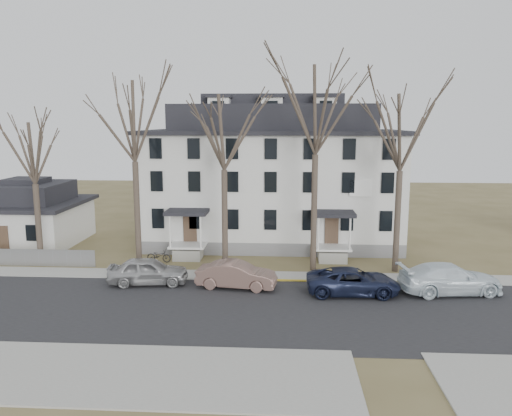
# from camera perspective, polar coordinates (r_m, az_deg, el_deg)

# --- Properties ---
(ground) EXTENTS (120.00, 120.00, 0.00)m
(ground) POSITION_cam_1_polar(r_m,az_deg,el_deg) (25.15, 5.40, -13.48)
(ground) COLOR brown
(ground) RESTS_ON ground
(main_road) EXTENTS (120.00, 10.00, 0.04)m
(main_road) POSITION_cam_1_polar(r_m,az_deg,el_deg) (26.99, 5.25, -11.80)
(main_road) COLOR #27272A
(main_road) RESTS_ON ground
(far_sidewalk) EXTENTS (120.00, 2.00, 0.08)m
(far_sidewalk) POSITION_cam_1_polar(r_m,az_deg,el_deg) (32.64, 4.92, -7.91)
(far_sidewalk) COLOR #A09F97
(far_sidewalk) RESTS_ON ground
(near_sidewalk_left) EXTENTS (20.00, 5.00, 0.08)m
(near_sidewalk_left) POSITION_cam_1_polar(r_m,az_deg,el_deg) (21.80, -16.73, -17.72)
(near_sidewalk_left) COLOR #A09F97
(near_sidewalk_left) RESTS_ON ground
(yellow_curb) EXTENTS (14.00, 0.25, 0.06)m
(yellow_curb) POSITION_cam_1_polar(r_m,az_deg,el_deg) (32.32, 13.95, -8.35)
(yellow_curb) COLOR gold
(yellow_curb) RESTS_ON ground
(boarding_house) EXTENTS (20.80, 12.36, 12.05)m
(boarding_house) POSITION_cam_1_polar(r_m,az_deg,el_deg) (41.29, 1.89, 3.52)
(boarding_house) COLOR slate
(boarding_house) RESTS_ON ground
(small_house) EXTENTS (8.70, 8.70, 5.00)m
(small_house) POSITION_cam_1_polar(r_m,az_deg,el_deg) (45.04, -24.56, -0.87)
(small_house) COLOR silver
(small_house) RESTS_ON ground
(tree_far_left) EXTENTS (8.40, 8.40, 13.72)m
(tree_far_left) POSITION_cam_1_polar(r_m,az_deg,el_deg) (34.38, -13.86, 10.25)
(tree_far_left) COLOR #473B31
(tree_far_left) RESTS_ON ground
(tree_mid_left) EXTENTS (7.80, 7.80, 12.74)m
(tree_mid_left) POSITION_cam_1_polar(r_m,az_deg,el_deg) (33.12, -3.71, 9.26)
(tree_mid_left) COLOR #473B31
(tree_mid_left) RESTS_ON ground
(tree_center) EXTENTS (9.00, 9.00, 14.70)m
(tree_center) POSITION_cam_1_polar(r_m,az_deg,el_deg) (32.95, 6.90, 11.78)
(tree_center) COLOR #473B31
(tree_center) RESTS_ON ground
(tree_mid_right) EXTENTS (7.80, 7.80, 12.74)m
(tree_mid_right) POSITION_cam_1_polar(r_m,az_deg,el_deg) (33.71, 16.34, 8.89)
(tree_mid_right) COLOR #473B31
(tree_mid_right) RESTS_ON ground
(tree_bungalow) EXTENTS (6.60, 6.60, 10.78)m
(tree_bungalow) POSITION_cam_1_polar(r_m,az_deg,el_deg) (37.08, -24.17, 6.19)
(tree_bungalow) COLOR #473B31
(tree_bungalow) RESTS_ON ground
(car_silver) EXTENTS (5.07, 2.50, 1.66)m
(car_silver) POSITION_cam_1_polar(r_m,az_deg,el_deg) (31.64, -12.23, -7.10)
(car_silver) COLOR #A7A7A7
(car_silver) RESTS_ON ground
(car_tan) EXTENTS (4.97, 2.28, 1.58)m
(car_tan) POSITION_cam_1_polar(r_m,az_deg,el_deg) (30.33, -2.26, -7.71)
(car_tan) COLOR #74574E
(car_tan) RESTS_ON ground
(car_navy) EXTENTS (5.43, 2.57, 1.50)m
(car_navy) POSITION_cam_1_polar(r_m,az_deg,el_deg) (29.80, 11.03, -8.29)
(car_navy) COLOR #1B213D
(car_navy) RESTS_ON ground
(car_white) EXTENTS (6.22, 3.20, 1.72)m
(car_white) POSITION_cam_1_polar(r_m,az_deg,el_deg) (31.49, 21.28, -7.59)
(car_white) COLOR white
(car_white) RESTS_ON ground
(bicycle_left) EXTENTS (1.84, 0.86, 0.93)m
(bicycle_left) POSITION_cam_1_polar(r_m,az_deg,el_deg) (36.36, -11.04, -5.43)
(bicycle_left) COLOR black
(bicycle_left) RESTS_ON ground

